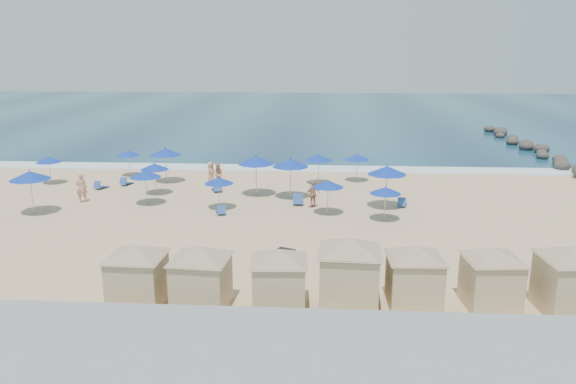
% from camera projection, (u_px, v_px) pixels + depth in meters
% --- Properties ---
extents(ground, '(160.00, 160.00, 0.00)m').
position_uv_depth(ground, '(245.00, 227.00, 30.77)').
color(ground, tan).
rests_on(ground, ground).
extents(ocean, '(160.00, 80.00, 0.06)m').
position_uv_depth(ocean, '(295.00, 114.00, 83.93)').
color(ocean, '#0D2E4A').
rests_on(ocean, ground).
extents(surf_line, '(160.00, 2.50, 0.08)m').
position_uv_depth(surf_line, '(271.00, 168.00, 45.75)').
color(surf_line, white).
rests_on(surf_line, ground).
extents(seawall, '(160.00, 6.10, 1.22)m').
position_uv_depth(seawall, '(185.00, 341.00, 17.57)').
color(seawall, gray).
rests_on(seawall, ground).
extents(rock_jetty, '(2.56, 26.66, 0.96)m').
position_uv_depth(rock_jetty, '(531.00, 148.00, 53.30)').
color(rock_jetty, '#2E2826').
rests_on(rock_jetty, ground).
extents(trash_bin, '(1.03, 1.03, 0.78)m').
position_uv_depth(trash_bin, '(284.00, 259.00, 25.13)').
color(trash_bin, black).
rests_on(trash_bin, ground).
extents(cabana_0, '(4.21, 4.21, 2.64)m').
position_uv_depth(cabana_0, '(137.00, 267.00, 21.20)').
color(cabana_0, '#CDB58C').
rests_on(cabana_0, ground).
extents(cabana_1, '(4.24, 4.24, 2.67)m').
position_uv_depth(cabana_1, '(201.00, 269.00, 20.94)').
color(cabana_1, '#CDB58C').
rests_on(cabana_1, ground).
extents(cabana_2, '(4.16, 4.16, 2.61)m').
position_uv_depth(cabana_2, '(279.00, 271.00, 20.83)').
color(cabana_2, '#CDB58C').
rests_on(cabana_2, ground).
extents(cabana_3, '(4.71, 4.71, 2.96)m').
position_uv_depth(cabana_3, '(350.00, 263.00, 21.13)').
color(cabana_3, '#CDB58C').
rests_on(cabana_3, ground).
extents(cabana_4, '(4.19, 4.19, 2.63)m').
position_uv_depth(cabana_4, '(415.00, 268.00, 21.11)').
color(cabana_4, '#CDB58C').
rests_on(cabana_4, ground).
extents(cabana_5, '(4.11, 4.11, 2.59)m').
position_uv_depth(cabana_5, '(492.00, 270.00, 21.04)').
color(cabana_5, '#CDB58C').
rests_on(cabana_5, ground).
extents(cabana_6, '(4.54, 4.54, 2.86)m').
position_uv_depth(cabana_6, '(572.00, 270.00, 20.55)').
color(cabana_6, '#CDB58C').
rests_on(cabana_6, ground).
extents(umbrella_0, '(1.80, 1.80, 2.05)m').
position_uv_depth(umbrella_0, '(49.00, 160.00, 40.22)').
color(umbrella_0, '#A5A8AD').
rests_on(umbrella_0, ground).
extents(umbrella_1, '(2.37, 2.37, 2.69)m').
position_uv_depth(umbrella_1, '(30.00, 175.00, 32.72)').
color(umbrella_1, '#A5A8AD').
rests_on(umbrella_1, ground).
extents(umbrella_2, '(2.31, 2.31, 2.62)m').
position_uv_depth(umbrella_2, '(165.00, 152.00, 40.53)').
color(umbrella_2, '#A5A8AD').
rests_on(umbrella_2, ground).
extents(umbrella_3, '(1.99, 1.99, 2.27)m').
position_uv_depth(umbrella_3, '(145.00, 174.00, 34.79)').
color(umbrella_3, '#A5A8AD').
rests_on(umbrella_3, ground).
extents(umbrella_4, '(1.92, 1.92, 2.19)m').
position_uv_depth(umbrella_4, '(154.00, 167.00, 37.28)').
color(umbrella_4, '#A5A8AD').
rests_on(umbrella_4, ground).
extents(umbrella_5, '(2.41, 2.41, 2.75)m').
position_uv_depth(umbrella_5, '(256.00, 160.00, 36.89)').
color(umbrella_5, '#A5A8AD').
rests_on(umbrella_5, ground).
extents(umbrella_6, '(1.82, 1.82, 2.07)m').
position_uv_depth(umbrella_6, '(219.00, 180.00, 33.83)').
color(umbrella_6, '#A5A8AD').
rests_on(umbrella_6, ground).
extents(umbrella_7, '(2.39, 2.39, 2.72)m').
position_uv_depth(umbrella_7, '(291.00, 163.00, 36.18)').
color(umbrella_7, '#A5A8AD').
rests_on(umbrella_7, ground).
extents(umbrella_8, '(1.87, 1.87, 2.13)m').
position_uv_depth(umbrella_8, '(328.00, 184.00, 32.76)').
color(umbrella_8, '#A5A8AD').
rests_on(umbrella_8, ground).
extents(umbrella_9, '(1.83, 1.83, 2.09)m').
position_uv_depth(umbrella_9, '(357.00, 157.00, 40.97)').
color(umbrella_9, '#A5A8AD').
rests_on(umbrella_9, ground).
extents(umbrella_10, '(2.40, 2.40, 2.74)m').
position_uv_depth(umbrella_10, '(387.00, 170.00, 33.91)').
color(umbrella_10, '#A5A8AD').
rests_on(umbrella_10, ground).
extents(umbrella_11, '(1.80, 1.80, 2.05)m').
position_uv_depth(umbrella_11, '(386.00, 190.00, 31.55)').
color(umbrella_11, '#A5A8AD').
rests_on(umbrella_11, ground).
extents(umbrella_12, '(1.81, 1.81, 2.06)m').
position_uv_depth(umbrella_12, '(129.00, 153.00, 42.70)').
color(umbrella_12, '#A5A8AD').
rests_on(umbrella_12, ground).
extents(umbrella_13, '(1.99, 1.99, 2.26)m').
position_uv_depth(umbrella_13, '(319.00, 157.00, 40.06)').
color(umbrella_13, '#A5A8AD').
rests_on(umbrella_13, ground).
extents(beach_chair_0, '(0.92, 1.26, 0.63)m').
position_uv_depth(beach_chair_0, '(100.00, 186.00, 39.09)').
color(beach_chair_0, '#2A4E9C').
rests_on(beach_chair_0, ground).
extents(beach_chair_1, '(0.80, 1.25, 0.64)m').
position_uv_depth(beach_chair_1, '(126.00, 182.00, 40.16)').
color(beach_chair_1, '#2A4E9C').
rests_on(beach_chair_1, ground).
extents(beach_chair_2, '(0.99, 1.43, 0.72)m').
position_uv_depth(beach_chair_2, '(217.00, 188.00, 38.38)').
color(beach_chair_2, '#2A4E9C').
rests_on(beach_chair_2, ground).
extents(beach_chair_3, '(0.80, 1.22, 0.62)m').
position_uv_depth(beach_chair_3, '(221.00, 211.00, 33.17)').
color(beach_chair_3, '#2A4E9C').
rests_on(beach_chair_3, ground).
extents(beach_chair_4, '(0.65, 1.41, 0.77)m').
position_uv_depth(beach_chair_4, '(298.00, 200.00, 35.27)').
color(beach_chair_4, '#2A4E9C').
rests_on(beach_chair_4, ground).
extents(beach_chair_5, '(0.76, 1.25, 0.64)m').
position_uv_depth(beach_chair_5, '(402.00, 203.00, 34.79)').
color(beach_chair_5, '#2A4E9C').
rests_on(beach_chair_5, ground).
extents(beachgoer_0, '(0.82, 0.75, 1.88)m').
position_uv_depth(beachgoer_0, '(81.00, 188.00, 35.58)').
color(beachgoer_0, tan).
rests_on(beachgoer_0, ground).
extents(beachgoer_1, '(0.99, 0.93, 1.63)m').
position_uv_depth(beachgoer_1, '(218.00, 175.00, 39.85)').
color(beachgoer_1, tan).
rests_on(beachgoer_1, ground).
extents(beachgoer_2, '(1.05, 0.94, 1.71)m').
position_uv_depth(beachgoer_2, '(313.00, 194.00, 34.41)').
color(beachgoer_2, tan).
rests_on(beachgoer_2, ground).
extents(beachgoer_3, '(0.71, 0.91, 1.65)m').
position_uv_depth(beachgoer_3, '(211.00, 173.00, 40.28)').
color(beachgoer_3, tan).
rests_on(beachgoer_3, ground).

